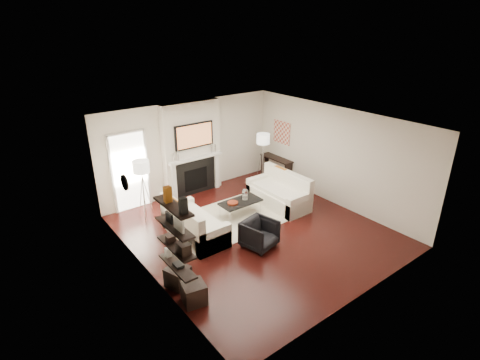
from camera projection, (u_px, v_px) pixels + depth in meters
room_envelope at (256, 180)px, 8.61m from camera, size 6.00×6.00×6.00m
chimney_breast at (192, 149)px, 10.71m from camera, size 1.80×0.25×2.70m
fireplace_surround at (196, 177)px, 10.94m from camera, size 1.30×0.02×1.04m
firebox at (196, 179)px, 10.97m from camera, size 0.75×0.02×0.65m
mantel_pilaster_l at (174, 182)px, 10.51m from camera, size 0.12×0.08×1.10m
mantel_pilaster_r at (217, 171)px, 11.31m from camera, size 0.12×0.08×1.10m
mantel_shelf at (196, 158)px, 10.67m from camera, size 1.70×0.18×0.07m
tv_body at (194, 136)px, 10.43m from camera, size 1.20×0.06×0.70m
tv_screen at (195, 136)px, 10.40m from camera, size 1.10×0.00×0.62m
candlestick_l_tall at (178, 156)px, 10.30m from camera, size 0.04×0.04×0.30m
candlestick_l_short at (174, 158)px, 10.24m from camera, size 0.04×0.04×0.24m
candlestick_r_tall at (211, 148)px, 10.91m from camera, size 0.04×0.04×0.30m
candlestick_r_short at (215, 148)px, 10.99m from camera, size 0.04×0.04×0.24m
hallway_panel at (130, 172)px, 9.88m from camera, size 0.90×0.02×2.10m
door_trim_l at (112, 176)px, 9.60m from camera, size 0.06×0.06×2.16m
door_trim_r at (147, 168)px, 10.13m from camera, size 0.06×0.06×2.16m
door_trim_top at (125, 133)px, 9.44m from camera, size 1.02×0.06×0.06m
rug at (231, 219)px, 9.70m from camera, size 2.60×2.00×0.01m
loveseat_left_base at (195, 229)px, 8.83m from camera, size 0.85×1.80×0.42m
loveseat_left_back at (182, 221)px, 8.52m from camera, size 0.18×1.80×0.80m
loveseat_left_arm_n at (214, 240)px, 8.21m from camera, size 0.85×0.18×0.60m
loveseat_left_arm_s at (178, 212)px, 9.39m from camera, size 0.85×0.18×0.60m
loveseat_left_cushion at (196, 218)px, 8.76m from camera, size 0.63×1.44×0.10m
pillow_left_orange at (175, 208)px, 8.66m from camera, size 0.10×0.42×0.42m
pillow_left_charcoal at (188, 219)px, 8.23m from camera, size 0.10×0.40×0.40m
loveseat_right_base at (278, 198)px, 10.36m from camera, size 0.85×1.80×0.42m
loveseat_right_back at (287, 184)px, 10.42m from camera, size 0.18×1.80×0.80m
loveseat_right_arm_n at (299, 206)px, 9.73m from camera, size 0.85×0.18×0.60m
loveseat_right_arm_s at (259, 185)px, 10.92m from camera, size 0.85×0.18×0.60m
loveseat_right_cushion at (277, 190)px, 10.23m from camera, size 0.63×1.44×0.10m
pillow_right_orange at (280, 174)px, 10.56m from camera, size 0.10×0.42×0.42m
pillow_right_charcoal at (295, 181)px, 10.13m from camera, size 0.10×0.40×0.40m
coffee_table at (240, 202)px, 9.71m from camera, size 1.10×0.55×0.04m
coffee_leg_nw at (230, 218)px, 9.35m from camera, size 0.02×0.02×0.38m
coffee_leg_ne at (260, 207)px, 9.91m from camera, size 0.02×0.02×0.38m
coffee_leg_sw at (220, 211)px, 9.67m from camera, size 0.02×0.02×0.38m
coffee_leg_se at (250, 201)px, 10.23m from camera, size 0.02×0.02×0.38m
hurricane_glass at (245, 195)px, 9.73m from camera, size 0.15×0.15×0.27m
hurricane_candle at (245, 197)px, 9.75m from camera, size 0.09×0.09×0.14m
copper_bowl at (233, 203)px, 9.55m from camera, size 0.28×0.28×0.05m
armchair at (260, 233)px, 8.38m from camera, size 0.82×0.78×0.71m
lamp_left_post at (144, 198)px, 9.46m from camera, size 0.02×0.02×1.20m
lamp_left_shade at (141, 167)px, 9.13m from camera, size 0.40×0.40×0.30m
lamp_left_leg_a at (148, 197)px, 9.52m from camera, size 0.25×0.02×1.23m
lamp_left_leg_b at (141, 197)px, 9.50m from camera, size 0.14×0.22×1.23m
lamp_left_leg_c at (144, 200)px, 9.36m from camera, size 0.14×0.22×1.23m
lamp_right_post at (262, 165)px, 11.61m from camera, size 0.02×0.02×1.20m
lamp_right_shade at (263, 139)px, 11.28m from camera, size 0.40×0.40×0.30m
lamp_right_leg_a at (265, 164)px, 11.67m from camera, size 0.25×0.02×1.23m
lamp_right_leg_b at (259, 165)px, 11.65m from camera, size 0.14×0.22×1.23m
lamp_right_leg_c at (263, 166)px, 11.51m from camera, size 0.14×0.22×1.23m
console_top at (277, 158)px, 11.80m from camera, size 0.35×1.20×0.04m
console_leg_n at (288, 175)px, 11.54m from camera, size 0.30×0.04×0.71m
console_leg_s at (265, 164)px, 12.35m from camera, size 0.30×0.04×0.71m
wall_art at (282, 132)px, 11.55m from camera, size 0.03×0.70×0.70m
shelf_bottom at (178, 266)px, 6.68m from camera, size 0.25×1.00×0.03m
shelf_lower at (176, 247)px, 6.52m from camera, size 0.25×1.00×0.04m
shelf_upper at (175, 227)px, 6.36m from camera, size 0.25×1.00×0.04m
shelf_top at (173, 206)px, 6.20m from camera, size 0.25×1.00×0.04m
decor_magfile_a at (183, 206)px, 5.87m from camera, size 0.12×0.10×0.28m
decor_magfile_b at (168, 194)px, 6.26m from camera, size 0.12×0.10×0.28m
decor_frame_a at (179, 225)px, 6.19m from camera, size 0.04×0.30×0.22m
decor_frame_b at (169, 218)px, 6.45m from camera, size 0.04×0.22×0.18m
decor_wine_rack at (183, 248)px, 6.27m from camera, size 0.18×0.25×0.20m
decor_box_small at (171, 239)px, 6.63m from camera, size 0.15×0.12×0.12m
decor_books at (178, 265)px, 6.64m from camera, size 0.14×0.20×0.05m
decor_box_tall at (168, 252)px, 6.89m from camera, size 0.10×0.10×0.18m
clock_rim at (125, 183)px, 7.61m from camera, size 0.04×0.34×0.34m
clock_face at (126, 182)px, 7.62m from camera, size 0.01×0.29×0.29m
ottoman_near at (178, 276)px, 7.20m from camera, size 0.51×0.51×0.40m
ottoman_far at (194, 293)px, 6.76m from camera, size 0.47×0.47×0.40m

